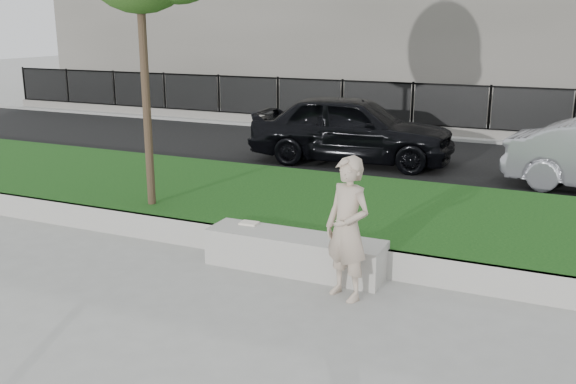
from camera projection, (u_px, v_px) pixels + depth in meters
The scene contains 10 objects.
ground at pixel (230, 284), 8.36m from camera, with size 90.00×90.00×0.00m, color gray.
grass_bank at pixel (317, 210), 10.95m from camera, with size 34.00×4.00×0.40m, color black.
grass_kerb at pixel (266, 245), 9.23m from camera, with size 34.00×0.08×0.40m, color #ACA9A1.
street at pixel (400, 160), 15.83m from camera, with size 34.00×7.00×0.04m, color black.
far_pavement at pixel (438, 131), 19.78m from camera, with size 34.00×3.00×0.12m, color gray.
iron_fence at pixel (432, 120), 18.78m from camera, with size 32.00×0.30×1.50m.
stone_bench at pixel (295, 253), 8.78m from camera, with size 2.49×0.62×0.51m, color #ACA9A1.
man at pixel (348, 229), 7.75m from camera, with size 0.65×0.43×1.78m, color #B9A48E.
book at pixel (249, 223), 9.18m from camera, with size 0.25×0.18×0.03m, color white.
car_dark at pixel (352, 128), 15.25m from camera, with size 1.94×4.81×1.64m, color black.
Camera 1 is at (3.91, -6.76, 3.31)m, focal length 40.00 mm.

